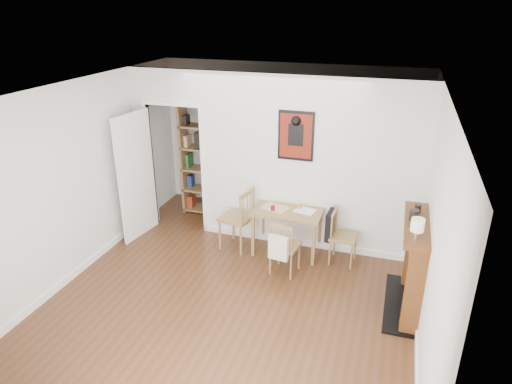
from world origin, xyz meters
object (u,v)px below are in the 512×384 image
(notebook, at_px, (305,211))
(chair_front, at_px, (285,246))
(orange_fruit, at_px, (299,206))
(dining_table, at_px, (288,215))
(chair_left, at_px, (237,218))
(chair_right, at_px, (342,236))
(red_glass, at_px, (273,208))
(ceramic_jar_a, at_px, (414,215))
(fireplace, at_px, (415,264))
(bookshelf, at_px, (206,159))
(mantel_lamp, at_px, (417,226))
(ceramic_jar_b, at_px, (418,208))

(notebook, bearing_deg, chair_front, -103.27)
(orange_fruit, bearing_deg, dining_table, -147.68)
(chair_left, bearing_deg, dining_table, 7.55)
(chair_left, distance_m, chair_right, 1.59)
(chair_left, bearing_deg, red_glass, 1.50)
(chair_front, height_order, orange_fruit, chair_front)
(chair_right, relative_size, red_glass, 10.05)
(ceramic_jar_a, bearing_deg, fireplace, -27.09)
(chair_right, bearing_deg, chair_left, -178.18)
(notebook, bearing_deg, bookshelf, 155.08)
(bookshelf, relative_size, mantel_lamp, 8.99)
(dining_table, xyz_separation_m, mantel_lamp, (1.72, -1.24, 0.69))
(orange_fruit, bearing_deg, ceramic_jar_b, -22.50)
(chair_right, bearing_deg, ceramic_jar_b, -29.17)
(ceramic_jar_a, bearing_deg, dining_table, 154.67)
(mantel_lamp, bearing_deg, chair_front, 157.36)
(chair_right, height_order, mantel_lamp, mantel_lamp)
(chair_left, distance_m, notebook, 1.05)
(chair_front, bearing_deg, chair_left, 151.89)
(chair_right, bearing_deg, chair_front, -144.29)
(mantel_lamp, xyz_separation_m, ceramic_jar_b, (0.02, 0.68, -0.09))
(chair_front, distance_m, notebook, 0.69)
(bookshelf, bearing_deg, red_glass, -34.61)
(bookshelf, xyz_separation_m, red_glass, (1.50, -1.04, -0.26))
(chair_right, relative_size, fireplace, 0.64)
(red_glass, distance_m, orange_fruit, 0.40)
(dining_table, height_order, chair_right, chair_right)
(bookshelf, bearing_deg, mantel_lamp, -32.57)
(red_glass, height_order, notebook, red_glass)
(orange_fruit, distance_m, mantel_lamp, 2.14)
(bookshelf, relative_size, red_glass, 25.23)
(red_glass, bearing_deg, fireplace, -20.95)
(dining_table, height_order, mantel_lamp, mantel_lamp)
(dining_table, relative_size, bookshelf, 0.50)
(bookshelf, xyz_separation_m, fireplace, (3.50, -1.80, -0.38))
(bookshelf, distance_m, orange_fruit, 2.06)
(fireplace, distance_m, red_glass, 2.14)
(dining_table, bearing_deg, orange_fruit, 32.32)
(red_glass, relative_size, ceramic_jar_a, 0.61)
(chair_front, xyz_separation_m, bookshelf, (-1.81, 1.52, 0.59))
(notebook, bearing_deg, mantel_lamp, -41.04)
(chair_front, xyz_separation_m, mantel_lamp, (1.61, -0.67, 0.89))
(dining_table, xyz_separation_m, chair_front, (0.11, -0.57, -0.20))
(orange_fruit, bearing_deg, red_glass, -152.90)
(notebook, height_order, mantel_lamp, mantel_lamp)
(bookshelf, distance_m, ceramic_jar_b, 3.77)
(fireplace, distance_m, ceramic_jar_b, 0.66)
(bookshelf, xyz_separation_m, ceramic_jar_a, (3.40, -1.75, 0.23))
(chair_left, bearing_deg, chair_front, -28.11)
(dining_table, distance_m, ceramic_jar_a, 1.97)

